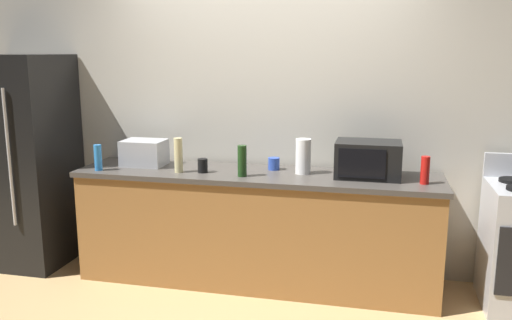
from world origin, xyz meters
TOP-DOWN VIEW (x-y plane):
  - ground_plane at (0.00, 0.00)m, footprint 8.00×8.00m
  - back_wall at (0.00, 0.81)m, footprint 6.40×0.10m
  - counter_run at (0.00, 0.40)m, footprint 2.84×0.64m
  - refrigerator at (-2.05, 0.40)m, footprint 0.72×0.73m
  - microwave at (0.85, 0.45)m, footprint 0.48×0.35m
  - toaster_oven at (-0.96, 0.46)m, footprint 0.34×0.26m
  - paper_towel_roll at (0.36, 0.45)m, footprint 0.12×0.12m
  - bottle_hot_sauce at (1.25, 0.32)m, footprint 0.06×0.06m
  - bottle_hand_soap at (-0.59, 0.28)m, footprint 0.07×0.07m
  - bottle_wine at (-0.07, 0.26)m, footprint 0.07×0.07m
  - bottle_spray_cleaner at (-1.23, 0.20)m, footprint 0.06×0.06m
  - mug_blue at (0.11, 0.53)m, footprint 0.09×0.09m
  - mug_black at (-0.41, 0.31)m, footprint 0.08×0.08m

SIDE VIEW (x-z plane):
  - ground_plane at x=0.00m, z-range 0.00..0.00m
  - counter_run at x=0.00m, z-range 0.00..0.90m
  - refrigerator at x=-2.05m, z-range 0.00..1.80m
  - mug_blue at x=0.11m, z-range 0.90..1.00m
  - mug_black at x=-0.41m, z-range 0.90..1.01m
  - bottle_hot_sauce at x=1.25m, z-range 0.90..1.10m
  - bottle_spray_cleaner at x=-1.23m, z-range 0.90..1.11m
  - toaster_oven at x=-0.96m, z-range 0.90..1.11m
  - bottle_wine at x=-0.07m, z-range 0.90..1.14m
  - microwave at x=0.85m, z-range 0.90..1.17m
  - paper_towel_roll at x=0.36m, z-range 0.90..1.17m
  - bottle_hand_soap at x=-0.59m, z-range 0.90..1.17m
  - back_wall at x=0.00m, z-range 0.00..2.70m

